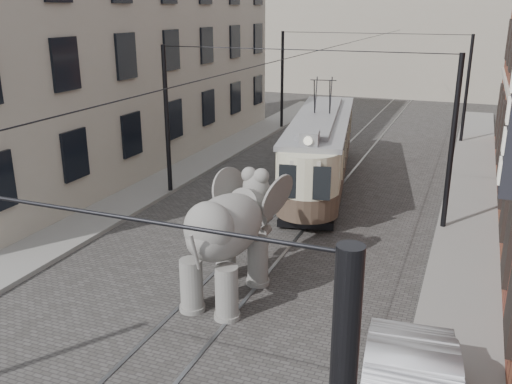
% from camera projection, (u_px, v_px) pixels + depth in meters
% --- Properties ---
extents(ground, '(120.00, 120.00, 0.00)m').
position_uv_depth(ground, '(236.00, 279.00, 15.82)').
color(ground, '#3F3C3A').
extents(tram_rails, '(1.54, 80.00, 0.02)m').
position_uv_depth(tram_rails, '(236.00, 278.00, 15.82)').
color(tram_rails, slate).
rests_on(tram_rails, ground).
extents(sidewalk_right, '(2.00, 60.00, 0.15)m').
position_uv_depth(sidewalk_right, '(459.00, 318.00, 13.69)').
color(sidewalk_right, slate).
rests_on(sidewalk_right, ground).
extents(sidewalk_left, '(2.00, 60.00, 0.15)m').
position_uv_depth(sidewalk_left, '(53.00, 242.00, 18.08)').
color(sidewalk_left, slate).
rests_on(sidewalk_left, ground).
extents(stucco_building, '(7.00, 24.00, 10.00)m').
position_uv_depth(stucco_building, '(110.00, 58.00, 26.92)').
color(stucco_building, gray).
rests_on(stucco_building, ground).
extents(distant_block, '(28.00, 10.00, 14.00)m').
position_uv_depth(distant_block, '(417.00, 12.00, 48.88)').
color(distant_block, gray).
rests_on(distant_block, ground).
extents(catenary, '(11.00, 30.20, 6.00)m').
position_uv_depth(catenary, '(287.00, 139.00, 19.35)').
color(catenary, black).
rests_on(catenary, ground).
extents(tram, '(4.38, 11.64, 4.53)m').
position_uv_depth(tram, '(321.00, 133.00, 23.72)').
color(tram, beige).
rests_on(tram, ground).
extents(elephant, '(2.90, 5.11, 3.09)m').
position_uv_depth(elephant, '(226.00, 243.00, 14.39)').
color(elephant, slate).
rests_on(elephant, ground).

